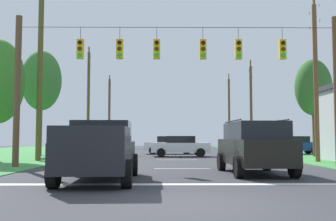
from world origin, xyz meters
TOP-DOWN VIEW (x-y plane):
  - ground_plane at (0.00, 0.00)m, footprint 120.00×120.00m
  - stop_bar_stripe at (0.00, 3.54)m, footprint 12.68×0.45m
  - lane_dash_0 at (0.00, 9.54)m, footprint 2.50×0.15m
  - lane_dash_1 at (0.00, 16.59)m, footprint 2.50×0.15m
  - lane_dash_2 at (0.00, 23.27)m, footprint 2.50×0.15m
  - lane_dash_3 at (0.00, 27.56)m, footprint 2.50×0.15m
  - lane_dash_4 at (0.00, 36.10)m, footprint 2.50×0.15m
  - overhead_signal_span at (-0.12, 10.42)m, footprint 15.61×0.31m
  - pickup_truck at (-2.88, 4.53)m, footprint 2.39×5.45m
  - suv_black at (2.67, 6.88)m, footprint 2.37×4.87m
  - distant_car_crossing_white at (-0.36, 25.75)m, footprint 4.33×2.07m
  - distant_car_oncoming at (0.39, 20.96)m, footprint 4.31×2.05m
  - distant_car_far_parked at (10.12, 24.73)m, footprint 4.35×2.13m
  - utility_pole_mid_right at (7.98, 14.23)m, footprint 0.26×1.64m
  - utility_pole_far_right at (8.10, 31.83)m, footprint 0.27×1.84m
  - utility_pole_near_left at (8.32, 46.80)m, footprint 0.30×1.95m
  - utility_pole_far_left at (-8.37, 15.53)m, footprint 0.32×1.77m
  - utility_pole_distant_right at (-8.39, 31.03)m, footprint 0.28×1.61m
  - utility_pole_distant_left at (-8.69, 48.18)m, footprint 0.33×1.66m
  - tree_roadside_right at (-10.49, 22.62)m, footprint 3.10×3.10m
  - tree_roadside_far_right at (10.26, 20.63)m, footprint 2.68×2.68m

SIDE VIEW (x-z plane):
  - ground_plane at x=0.00m, z-range 0.00..0.00m
  - stop_bar_stripe at x=0.00m, z-range 0.00..0.01m
  - lane_dash_0 at x=0.00m, z-range 0.00..0.01m
  - lane_dash_1 at x=0.00m, z-range 0.00..0.01m
  - lane_dash_2 at x=0.00m, z-range 0.00..0.01m
  - lane_dash_3 at x=0.00m, z-range 0.00..0.01m
  - lane_dash_4 at x=0.00m, z-range 0.00..0.01m
  - distant_car_crossing_white at x=-0.36m, z-range 0.03..1.55m
  - distant_car_oncoming at x=0.39m, z-range 0.03..1.55m
  - distant_car_far_parked at x=10.12m, z-range 0.03..1.55m
  - pickup_truck at x=-2.88m, z-range -0.01..1.94m
  - suv_black at x=2.67m, z-range 0.03..2.09m
  - overhead_signal_span at x=-0.12m, z-range 0.54..7.81m
  - utility_pole_far_right at x=8.10m, z-range -0.03..9.40m
  - utility_pole_mid_right at x=7.98m, z-range 0.06..9.74m
  - utility_pole_distant_left at x=-8.69m, z-range -0.17..10.26m
  - tree_roadside_far_right at x=10.26m, z-range 1.48..8.70m
  - utility_pole_near_left at x=8.32m, z-range -0.11..10.33m
  - utility_pole_distant_right at x=-8.39m, z-range 0.01..10.56m
  - utility_pole_far_left at x=-8.37m, z-range -0.19..11.21m
  - tree_roadside_right at x=-10.49m, z-range 1.74..10.02m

